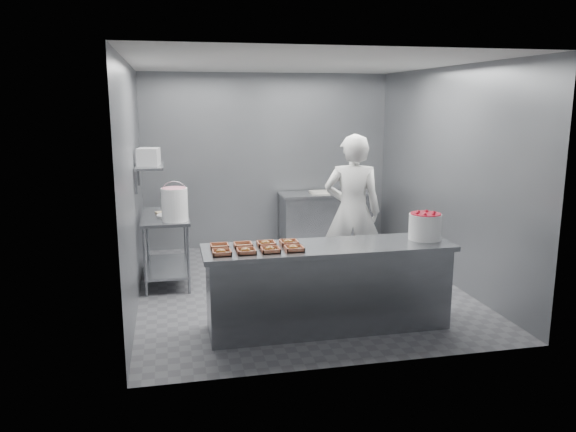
# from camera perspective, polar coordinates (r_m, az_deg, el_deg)

# --- Properties ---
(floor) EXTENTS (4.50, 4.50, 0.00)m
(floor) POSITION_cam_1_polar(r_m,az_deg,el_deg) (7.32, 1.07, -7.21)
(floor) COLOR #4C4C51
(floor) RESTS_ON ground
(ceiling) EXTENTS (4.50, 4.50, 0.00)m
(ceiling) POSITION_cam_1_polar(r_m,az_deg,el_deg) (6.94, 1.17, 15.25)
(ceiling) COLOR white
(ceiling) RESTS_ON wall_back
(wall_back) EXTENTS (4.00, 0.04, 2.80)m
(wall_back) POSITION_cam_1_polar(r_m,az_deg,el_deg) (9.18, -2.11, 5.60)
(wall_back) COLOR slate
(wall_back) RESTS_ON ground
(wall_left) EXTENTS (0.04, 4.50, 2.80)m
(wall_left) POSITION_cam_1_polar(r_m,az_deg,el_deg) (6.82, -15.49, 3.10)
(wall_left) COLOR slate
(wall_left) RESTS_ON ground
(wall_right) EXTENTS (0.04, 4.50, 2.80)m
(wall_right) POSITION_cam_1_polar(r_m,az_deg,el_deg) (7.70, 15.81, 4.01)
(wall_right) COLOR slate
(wall_right) RESTS_ON ground
(service_counter) EXTENTS (2.60, 0.70, 0.90)m
(service_counter) POSITION_cam_1_polar(r_m,az_deg,el_deg) (5.94, 4.09, -7.16)
(service_counter) COLOR slate
(service_counter) RESTS_ON ground
(prep_table) EXTENTS (0.60, 1.20, 0.90)m
(prep_table) POSITION_cam_1_polar(r_m,az_deg,el_deg) (7.55, -12.27, -2.19)
(prep_table) COLOR slate
(prep_table) RESTS_ON ground
(back_counter) EXTENTS (1.50, 0.60, 0.90)m
(back_counter) POSITION_cam_1_polar(r_m,az_deg,el_deg) (9.19, 3.85, -0.39)
(back_counter) COLOR slate
(back_counter) RESTS_ON ground
(wall_shelf) EXTENTS (0.35, 0.90, 0.03)m
(wall_shelf) POSITION_cam_1_polar(r_m,az_deg,el_deg) (7.39, -13.91, 4.98)
(wall_shelf) COLOR slate
(wall_shelf) RESTS_ON wall_left
(tray_0) EXTENTS (0.19, 0.18, 0.06)m
(tray_0) POSITION_cam_1_polar(r_m,az_deg,el_deg) (5.48, -6.77, -3.67)
(tray_0) COLOR tan
(tray_0) RESTS_ON service_counter
(tray_1) EXTENTS (0.19, 0.18, 0.06)m
(tray_1) POSITION_cam_1_polar(r_m,az_deg,el_deg) (5.51, -4.28, -3.54)
(tray_1) COLOR tan
(tray_1) RESTS_ON service_counter
(tray_2) EXTENTS (0.19, 0.18, 0.06)m
(tray_2) POSITION_cam_1_polar(r_m,az_deg,el_deg) (5.55, -1.82, -3.41)
(tray_2) COLOR tan
(tray_2) RESTS_ON service_counter
(tray_3) EXTENTS (0.19, 0.18, 0.06)m
(tray_3) POSITION_cam_1_polar(r_m,az_deg,el_deg) (5.59, 0.60, -3.28)
(tray_3) COLOR tan
(tray_3) RESTS_ON service_counter
(tray_4) EXTENTS (0.19, 0.18, 0.04)m
(tray_4) POSITION_cam_1_polar(r_m,az_deg,el_deg) (5.72, -6.97, -3.06)
(tray_4) COLOR tan
(tray_4) RESTS_ON service_counter
(tray_5) EXTENTS (0.19, 0.18, 0.04)m
(tray_5) POSITION_cam_1_polar(r_m,az_deg,el_deg) (5.74, -4.58, -2.95)
(tray_5) COLOR tan
(tray_5) RESTS_ON service_counter
(tray_6) EXTENTS (0.19, 0.18, 0.06)m
(tray_6) POSITION_cam_1_polar(r_m,az_deg,el_deg) (5.78, -2.25, -2.80)
(tray_6) COLOR tan
(tray_6) RESTS_ON service_counter
(tray_7) EXTENTS (0.19, 0.18, 0.06)m
(tray_7) POSITION_cam_1_polar(r_m,az_deg,el_deg) (5.82, 0.08, -2.68)
(tray_7) COLOR tan
(tray_7) RESTS_ON service_counter
(worker) EXTENTS (0.83, 0.67, 1.96)m
(worker) POSITION_cam_1_polar(r_m,az_deg,el_deg) (7.17, 6.56, 0.45)
(worker) COLOR silver
(worker) RESTS_ON ground
(strawberry_tub) EXTENTS (0.35, 0.35, 0.29)m
(strawberry_tub) POSITION_cam_1_polar(r_m,az_deg,el_deg) (6.18, 13.76, -0.94)
(strawberry_tub) COLOR white
(strawberry_tub) RESTS_ON service_counter
(glaze_bucket) EXTENTS (0.34, 0.32, 0.50)m
(glaze_bucket) POSITION_cam_1_polar(r_m,az_deg,el_deg) (7.07, -11.45, 1.24)
(glaze_bucket) COLOR white
(glaze_bucket) RESTS_ON prep_table
(bucket_lid) EXTENTS (0.40, 0.40, 0.03)m
(bucket_lid) POSITION_cam_1_polar(r_m,az_deg,el_deg) (7.38, -11.92, 0.05)
(bucket_lid) COLOR white
(bucket_lid) RESTS_ON prep_table
(rag) EXTENTS (0.18, 0.17, 0.02)m
(rag) POSITION_cam_1_polar(r_m,az_deg,el_deg) (7.61, -12.70, 0.35)
(rag) COLOR #CCB28C
(rag) RESTS_ON prep_table
(appliance) EXTENTS (0.29, 0.32, 0.22)m
(appliance) POSITION_cam_1_polar(r_m,az_deg,el_deg) (7.28, -13.98, 5.86)
(appliance) COLOR gray
(appliance) RESTS_ON wall_shelf
(paper_stack) EXTENTS (0.30, 0.22, 0.04)m
(paper_stack) POSITION_cam_1_polar(r_m,az_deg,el_deg) (9.08, 3.22, 2.45)
(paper_stack) COLOR silver
(paper_stack) RESTS_ON back_counter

